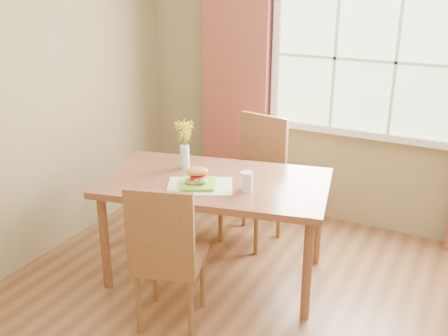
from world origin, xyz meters
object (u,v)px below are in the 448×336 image
at_px(dining_table, 216,190).
at_px(chair_far, 257,173).
at_px(water_glass, 246,182).
at_px(flower_vase, 185,139).
at_px(chair_near, 166,252).
at_px(croissant_sandwich, 197,176).

distance_m(dining_table, chair_far, 0.72).
relative_size(water_glass, flower_vase, 0.35).
bearing_deg(chair_near, flower_vase, 96.14).
distance_m(chair_far, water_glass, 0.86).
bearing_deg(water_glass, dining_table, 166.00).
height_order(dining_table, chair_far, chair_far).
height_order(chair_near, croissant_sandwich, chair_near).
relative_size(dining_table, flower_vase, 4.78).
bearing_deg(dining_table, chair_far, 76.45).
relative_size(chair_near, croissant_sandwich, 5.03).
distance_m(chair_near, water_glass, 0.74).
relative_size(dining_table, chair_near, 1.74).
relative_size(chair_near, flower_vase, 2.74).
xyz_separation_m(chair_near, flower_vase, (-0.34, 0.81, 0.46)).
bearing_deg(chair_near, dining_table, 75.30).
distance_m(chair_near, flower_vase, 0.99).
bearing_deg(flower_vase, water_glass, -16.06).
xyz_separation_m(dining_table, croissant_sandwich, (-0.06, -0.17, 0.16)).
distance_m(dining_table, chair_near, 0.72).
bearing_deg(chair_near, croissant_sandwich, 81.99).
xyz_separation_m(chair_far, water_glass, (0.26, -0.78, 0.26)).
height_order(croissant_sandwich, water_glass, croissant_sandwich).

